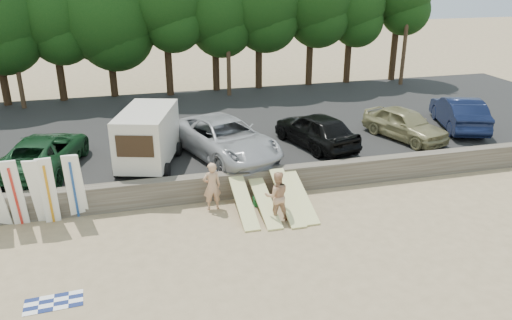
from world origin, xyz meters
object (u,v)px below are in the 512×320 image
Objects in this scene: car_3 at (316,130)px; beachgoer_b at (277,196)px; cooler at (259,201)px; box_trailer at (148,135)px; car_2 at (225,138)px; car_5 at (459,113)px; beachgoer_a at (212,186)px; car_1 at (44,153)px; car_4 at (405,124)px.

beachgoer_b is (-3.31, -4.93, -0.59)m from car_3.
cooler is (-3.65, -3.74, -1.33)m from car_3.
car_2 is at bearing 21.95° from box_trailer.
car_5 is 13.96m from beachgoer_a.
box_trailer reaches higher than car_1.
beachgoer_a is at bearing -178.32° from car_4.
box_trailer is at bearing 139.66° from cooler.
box_trailer reaches higher than car_3.
car_2 is 15.54× the size of cooler.
car_3 is (11.45, -0.13, 0.06)m from car_1.
car_3 is 12.18× the size of cooler.
beachgoer_a is at bearing 18.29° from car_3.
beachgoer_a is at bearing 161.73° from car_1.
car_4 is 10.42m from beachgoer_a.
car_2 reaches higher than beachgoer_a.
car_3 is at bearing 45.95° from cooler.
car_2 is at bearing 99.01° from cooler.
box_trailer is at bearing 23.46° from car_5.
car_2 is 4.19m from car_3.
beachgoer_b is 1.44m from cooler.
car_2 is at bearing -12.21° from car_3.
car_3 is 1.08× the size of car_4.
box_trailer is at bearing -175.86° from car_1.
car_3 is at bearing 160.91° from car_4.
car_4 reaches higher than car_1.
car_2 is 1.38× the size of car_4.
car_4 is 2.35× the size of beachgoer_a.
car_3 reaches higher than beachgoer_a.
beachgoer_b is (8.14, -5.06, -0.53)m from car_1.
box_trailer is 7.44m from car_3.
beachgoer_a is 4.81× the size of cooler.
beachgoer_b is at bearing 143.85° from beachgoer_a.
car_4 is at bearing 24.76° from cooler.
car_4 is (11.81, 0.46, -0.59)m from box_trailer.
box_trailer reaches higher than beachgoer_a.
car_1 is 1.22× the size of car_4.
cooler is at bearing 30.02° from car_3.
beachgoer_a is (-5.37, -3.61, -0.57)m from car_3.
cooler is (0.54, -3.49, -1.36)m from car_2.
box_trailer is 3.86m from beachgoer_a.
beachgoer_b is at bearing -166.06° from car_4.
car_3 is at bearing 21.15° from box_trailer.
box_trailer is 2.27× the size of beachgoer_b.
car_4 is at bearing -18.43° from car_2.
box_trailer reaches higher than car_5.
car_2 reaches higher than car_5.
beachgoer_b is (-7.73, -4.86, -0.54)m from car_4.
car_1 is 7.16m from beachgoer_a.
car_3 is 6.49m from beachgoer_a.
beachgoer_a reaches higher than beachgoer_b.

